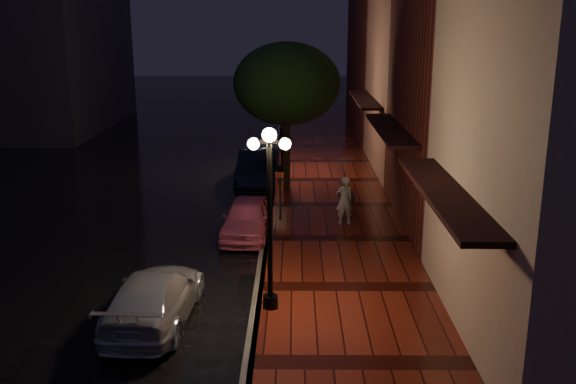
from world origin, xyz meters
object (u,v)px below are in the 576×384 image
(street_tree, at_px, (287,86))
(navy_car, at_px, (258,167))
(woman_with_umbrella, at_px, (345,180))
(streetlamp_far, at_px, (282,117))
(streetlamp_near, at_px, (270,209))
(pink_car, at_px, (247,218))
(silver_car, at_px, (154,297))
(parking_meter, at_px, (280,195))

(street_tree, bearing_deg, navy_car, 137.12)
(navy_car, relative_size, woman_with_umbrella, 2.06)
(streetlamp_far, bearing_deg, navy_car, -116.73)
(streetlamp_near, distance_m, woman_with_umbrella, 6.86)
(streetlamp_far, height_order, pink_car, streetlamp_far)
(street_tree, bearing_deg, streetlamp_far, 94.91)
(streetlamp_near, relative_size, pink_car, 1.19)
(street_tree, relative_size, navy_car, 1.24)
(streetlamp_near, relative_size, woman_with_umbrella, 1.90)
(streetlamp_far, relative_size, navy_car, 0.92)
(streetlamp_far, distance_m, silver_car, 14.85)
(pink_car, xyz_separation_m, silver_car, (-1.70, -6.06, -0.00))
(street_tree, relative_size, parking_meter, 3.93)
(streetlamp_near, distance_m, parking_meter, 7.03)
(navy_car, relative_size, silver_car, 1.10)
(pink_car, xyz_separation_m, woman_with_umbrella, (3.16, 0.83, 1.03))
(streetlamp_far, height_order, woman_with_umbrella, streetlamp_far)
(street_tree, xyz_separation_m, pink_car, (-1.21, -5.40, -3.63))
(streetlamp_far, relative_size, silver_car, 1.02)
(streetlamp_near, bearing_deg, silver_car, -169.83)
(pink_car, bearing_deg, streetlamp_near, -76.86)
(street_tree, distance_m, woman_with_umbrella, 5.61)
(silver_car, bearing_deg, street_tree, -101.47)
(parking_meter, bearing_deg, silver_car, -111.91)
(woman_with_umbrella, bearing_deg, street_tree, -81.83)
(pink_car, height_order, woman_with_umbrella, woman_with_umbrella)
(silver_car, bearing_deg, streetlamp_far, -97.61)
(pink_car, bearing_deg, silver_car, -102.20)
(streetlamp_far, distance_m, navy_car, 2.80)
(woman_with_umbrella, bearing_deg, streetlamp_near, 55.99)
(streetlamp_near, height_order, silver_car, streetlamp_near)
(streetlamp_far, xyz_separation_m, navy_car, (-0.95, -1.89, -1.83))
(street_tree, bearing_deg, streetlamp_near, -91.35)
(woman_with_umbrella, xyz_separation_m, parking_meter, (-2.14, 0.44, -0.61))
(street_tree, xyz_separation_m, parking_meter, (-0.19, -4.14, -3.20))
(pink_car, bearing_deg, street_tree, 80.88)
(woman_with_umbrella, bearing_deg, streetlamp_far, -88.70)
(parking_meter, bearing_deg, navy_car, 99.50)
(navy_car, bearing_deg, street_tree, -41.85)
(streetlamp_near, relative_size, silver_car, 1.02)
(woman_with_umbrella, bearing_deg, navy_car, -75.92)
(streetlamp_near, xyz_separation_m, silver_car, (-2.65, -0.48, -1.99))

